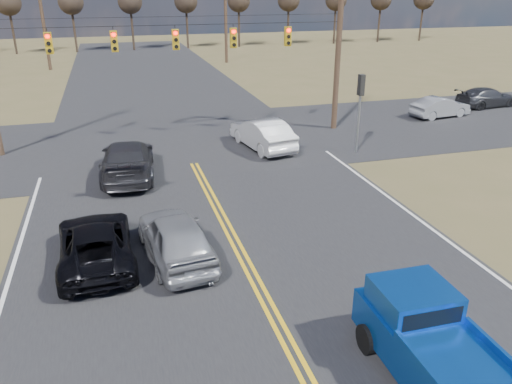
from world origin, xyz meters
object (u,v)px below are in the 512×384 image
object	(u,v)px
silver_suv	(176,237)
cross_car_east_far	(487,97)
dgrey_car_queue	(128,159)
pickup_truck	(439,355)
black_suv	(96,243)
cross_car_east_near	(440,107)
white_car_queue	(262,134)

from	to	relation	value
silver_suv	cross_car_east_far	bearing A→B (deg)	-154.10
dgrey_car_queue	silver_suv	bearing A→B (deg)	102.36
pickup_truck	black_suv	size ratio (longest dim) A/B	1.05
cross_car_east_near	black_suv	bearing A→B (deg)	112.87
pickup_truck	dgrey_car_queue	world-z (taller)	pickup_truck
cross_car_east_near	cross_car_east_far	world-z (taller)	cross_car_east_far
white_car_queue	dgrey_car_queue	xyz separation A→B (m)	(-6.87, -2.29, 0.01)
black_suv	dgrey_car_queue	distance (m)	7.45
black_suv	silver_suv	bearing A→B (deg)	166.98
white_car_queue	dgrey_car_queue	world-z (taller)	dgrey_car_queue
black_suv	white_car_queue	world-z (taller)	white_car_queue
cross_car_east_near	dgrey_car_queue	bearing A→B (deg)	96.96
pickup_truck	cross_car_east_far	bearing A→B (deg)	49.88
silver_suv	cross_car_east_far	distance (m)	27.76
pickup_truck	silver_suv	world-z (taller)	pickup_truck
black_suv	cross_car_east_near	bearing A→B (deg)	-150.94
dgrey_car_queue	cross_car_east_far	bearing A→B (deg)	-159.29
cross_car_east_far	white_car_queue	bearing A→B (deg)	99.31
black_suv	white_car_queue	distance (m)	12.63
cross_car_east_near	cross_car_east_far	distance (m)	5.14
white_car_queue	dgrey_car_queue	size ratio (longest dim) A/B	0.87
white_car_queue	cross_car_east_near	bearing A→B (deg)	-176.19
pickup_truck	cross_car_east_far	size ratio (longest dim) A/B	1.08
pickup_truck	white_car_queue	size ratio (longest dim) A/B	1.03
pickup_truck	white_car_queue	world-z (taller)	pickup_truck
pickup_truck	black_suv	xyz separation A→B (m)	(-6.82, 7.38, -0.24)
black_suv	cross_car_east_far	distance (m)	29.56
silver_suv	black_suv	distance (m)	2.41
silver_suv	white_car_queue	size ratio (longest dim) A/B	0.93
silver_suv	white_car_queue	distance (m)	11.63
silver_suv	cross_car_east_far	xyz separation A→B (m)	(23.47, 14.81, -0.09)
white_car_queue	cross_car_east_near	distance (m)	13.15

